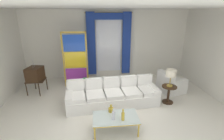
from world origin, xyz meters
TOP-DOWN VIEW (x-y plane):
  - ground_plane at (0.00, 0.00)m, footprint 16.00×16.00m
  - wall_rear at (0.00, 3.06)m, footprint 8.00×0.12m
  - wall_right at (3.66, 0.60)m, footprint 0.12×7.00m
  - ceiling_slab at (0.00, 0.80)m, footprint 8.00×7.60m
  - curtained_window at (0.07, 2.89)m, footprint 2.00×0.17m
  - couch_white_long at (-0.03, 0.57)m, footprint 2.98×1.18m
  - coffee_table at (-0.10, -0.79)m, footprint 1.12×0.64m
  - bottle_blue_decanter at (-0.19, -0.55)m, footprint 0.14×0.14m
  - bottle_crystal_tall at (0.06, -0.93)m, footprint 0.08×0.08m
  - bottle_amber_squat at (-0.16, -0.88)m, footprint 0.07×0.07m
  - vintage_tv at (-2.75, 1.63)m, footprint 0.62×0.68m
  - armchair_white at (2.25, 1.18)m, footprint 1.00×0.99m
  - stained_glass_divider at (-1.33, 2.09)m, footprint 0.95×0.05m
  - peacock_figurine at (-0.98, 1.77)m, footprint 0.44×0.60m
  - round_side_table at (1.82, 0.41)m, footprint 0.48×0.48m
  - table_lamp_brass at (1.82, 0.41)m, footprint 0.32×0.32m

SIDE VIEW (x-z plane):
  - ground_plane at x=0.00m, z-range 0.00..0.00m
  - peacock_figurine at x=-0.98m, z-range -0.03..0.47m
  - armchair_white at x=2.25m, z-range -0.11..0.69m
  - couch_white_long at x=-0.03m, z-range -0.12..0.74m
  - round_side_table at x=1.82m, z-range 0.06..0.65m
  - coffee_table at x=-0.10m, z-range 0.17..0.58m
  - bottle_blue_decanter at x=-0.19m, z-range 0.37..0.59m
  - bottle_crystal_tall at x=0.06m, z-range 0.38..0.68m
  - bottle_amber_squat at x=-0.16m, z-range 0.38..0.68m
  - vintage_tv at x=-2.75m, z-range 0.06..1.40m
  - table_lamp_brass at x=1.82m, z-range 0.74..1.31m
  - stained_glass_divider at x=-1.33m, z-range -0.04..2.16m
  - wall_rear at x=0.00m, z-range 0.00..3.00m
  - wall_right at x=3.66m, z-range 0.00..3.00m
  - curtained_window at x=0.07m, z-range 0.39..3.09m
  - ceiling_slab at x=0.00m, z-range 3.00..3.04m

